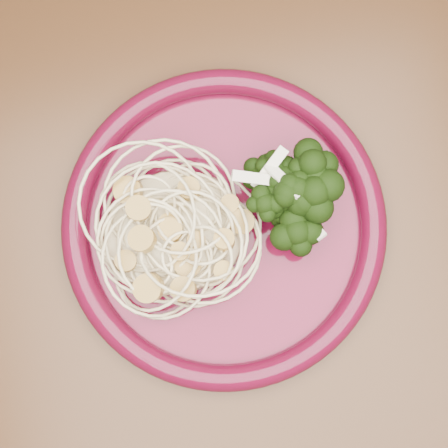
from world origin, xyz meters
name	(u,v)px	position (x,y,z in m)	size (l,w,h in m)	color
dining_table	(320,261)	(0.00, 0.00, 0.65)	(1.20, 0.80, 0.75)	#472814
dinner_plate	(224,225)	(-0.10, 0.05, 0.76)	(0.33, 0.33, 0.03)	#53091F
spaghetti_pile	(174,231)	(-0.14, 0.05, 0.77)	(0.14, 0.12, 0.03)	beige
scallop_cluster	(171,225)	(-0.14, 0.05, 0.81)	(0.12, 0.12, 0.04)	gold
broccoli_pile	(286,214)	(-0.04, 0.04, 0.78)	(0.09, 0.15, 0.05)	black
onion_garnish	(290,208)	(-0.04, 0.04, 0.81)	(0.06, 0.10, 0.05)	beige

